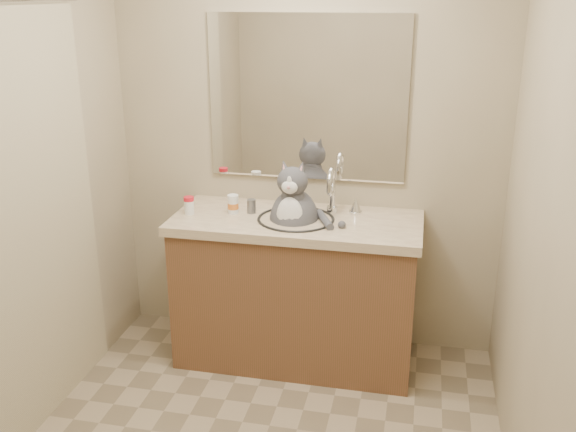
{
  "coord_description": "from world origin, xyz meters",
  "views": [
    {
      "loc": [
        0.64,
        -2.22,
        2.0
      ],
      "look_at": [
        0.02,
        0.65,
        0.97
      ],
      "focal_mm": 40.0,
      "sensor_mm": 36.0,
      "label": 1
    }
  ],
  "objects_px": {
    "pill_bottle_redcap": "(189,205)",
    "grey_canister": "(252,206)",
    "cat": "(294,216)",
    "pill_bottle_orange": "(233,204)"
  },
  "relations": [
    {
      "from": "cat",
      "to": "grey_canister",
      "type": "height_order",
      "value": "cat"
    },
    {
      "from": "cat",
      "to": "pill_bottle_orange",
      "type": "distance_m",
      "value": 0.35
    },
    {
      "from": "cat",
      "to": "grey_canister",
      "type": "relative_size",
      "value": 6.86
    },
    {
      "from": "cat",
      "to": "pill_bottle_redcap",
      "type": "height_order",
      "value": "cat"
    },
    {
      "from": "pill_bottle_redcap",
      "to": "grey_canister",
      "type": "relative_size",
      "value": 1.26
    },
    {
      "from": "pill_bottle_redcap",
      "to": "grey_canister",
      "type": "distance_m",
      "value": 0.34
    },
    {
      "from": "cat",
      "to": "pill_bottle_redcap",
      "type": "distance_m",
      "value": 0.58
    },
    {
      "from": "cat",
      "to": "pill_bottle_orange",
      "type": "relative_size",
      "value": 5.13
    },
    {
      "from": "pill_bottle_redcap",
      "to": "pill_bottle_orange",
      "type": "height_order",
      "value": "pill_bottle_orange"
    },
    {
      "from": "pill_bottle_redcap",
      "to": "cat",
      "type": "bearing_deg",
      "value": 4.03
    }
  ]
}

